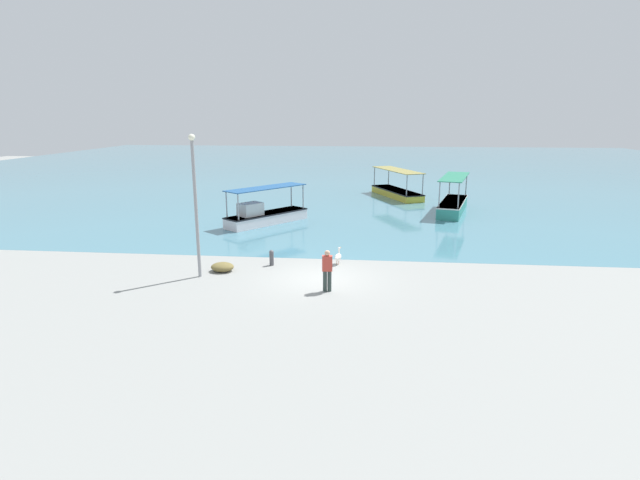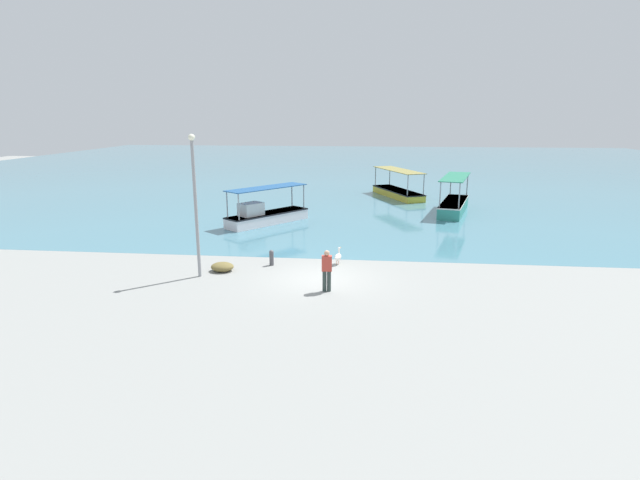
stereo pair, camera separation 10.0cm
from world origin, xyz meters
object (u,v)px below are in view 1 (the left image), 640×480
fishing_boat_far_right (397,191)px  lamp_post (195,199)px  fisherman_standing (327,269)px  fishing_boat_center (453,205)px  pelican (338,257)px  fishing_boat_far_left (265,215)px  mooring_bollard (272,257)px  net_pile (222,267)px

fishing_boat_far_right → lamp_post: (-9.52, -22.88, 2.93)m
lamp_post → fisherman_standing: bearing=-12.9°
fishing_boat_center → lamp_post: bearing=-129.3°
pelican → fisherman_standing: fisherman_standing is taller
fishing_boat_far_right → fisherman_standing: bearing=-99.1°
pelican → lamp_post: size_ratio=0.13×
fishing_boat_far_left → pelican: fishing_boat_far_left is taller
lamp_post → mooring_bollard: bearing=35.1°
fishing_boat_far_right → net_pile: fishing_boat_far_right is taller
fishing_boat_far_right → pelican: size_ratio=8.71×
fishing_boat_far_left → net_pile: (0.19, -10.07, -0.40)m
fishing_boat_center → net_pile: 19.71m
fishing_boat_center → fishing_boat_far_right: 7.71m
fishing_boat_center → mooring_bollard: bearing=-126.4°
fisherman_standing → net_pile: fisherman_standing is taller
mooring_bollard → fisherman_standing: (2.89, -3.25, 0.51)m
fishing_boat_far_left → mooring_bollard: 9.22m
fishing_boat_far_right → lamp_post: size_ratio=1.15×
fishing_boat_far_left → lamp_post: (-0.56, -10.90, 2.81)m
fishing_boat_center → mooring_bollard: fishing_boat_center is taller
fishing_boat_far_right → lamp_post: bearing=-112.6°
fishing_boat_far_right → pelican: (-3.67, -20.46, -0.10)m
lamp_post → net_pile: size_ratio=5.93×
fishing_boat_far_left → mooring_bollard: fishing_boat_far_left is taller
lamp_post → fishing_boat_far_left: bearing=87.0°
fishing_boat_center → mooring_bollard: 17.57m
mooring_bollard → fishing_boat_far_left: bearing=103.9°
lamp_post → net_pile: 3.39m
fisherman_standing → net_pile: size_ratio=1.65×
fishing_boat_far_left → fisherman_standing: fishing_boat_far_left is taller
pelican → fisherman_standing: size_ratio=0.47×
fishing_boat_far_right → lamp_post: lamp_post is taller
fishing_boat_far_right → net_pile: (-8.77, -22.05, -0.28)m
fishing_boat_center → lamp_post: lamp_post is taller
fishing_boat_far_left → net_pile: bearing=-88.9°
mooring_bollard → fishing_boat_center: bearing=53.6°
fishing_boat_far_right → net_pile: size_ratio=6.79×
pelican → net_pile: 5.34m
net_pile → fishing_boat_far_left: bearing=91.1°
fisherman_standing → fishing_boat_far_left: bearing=112.7°
pelican → mooring_bollard: 3.11m
fishing_boat_center → fishing_boat_far_right: fishing_boat_center is taller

